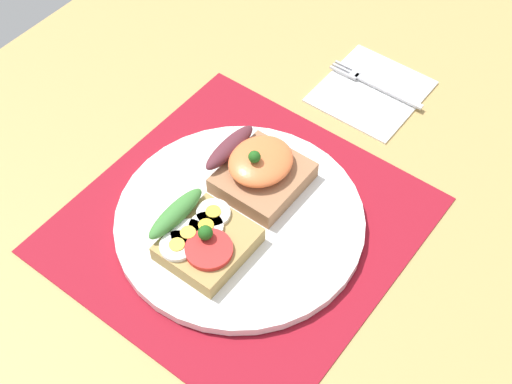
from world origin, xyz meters
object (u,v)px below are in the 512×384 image
at_px(plate, 240,220).
at_px(sandwich_salmon, 259,169).
at_px(sandwich_egg_tomato, 203,239).
at_px(napkin, 371,91).
at_px(fork, 373,84).

distance_m(plate, sandwich_salmon, 0.06).
bearing_deg(sandwich_egg_tomato, sandwich_salmon, 4.51).
relative_size(napkin, fork, 1.01).
distance_m(napkin, fork, 0.01).
relative_size(sandwich_egg_tomato, sandwich_salmon, 0.95).
bearing_deg(napkin, sandwich_salmon, 174.69).
height_order(plate, fork, plate).
xyz_separation_m(napkin, fork, (0.01, 0.00, 0.00)).
relative_size(sandwich_salmon, fork, 0.75).
height_order(sandwich_egg_tomato, sandwich_salmon, sandwich_salmon).
height_order(sandwich_salmon, napkin, sandwich_salmon).
bearing_deg(napkin, sandwich_egg_tomato, 177.98).
distance_m(sandwich_egg_tomato, sandwich_salmon, 0.11).
relative_size(plate, sandwich_egg_tomato, 2.88).
distance_m(sandwich_egg_tomato, fork, 0.34).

